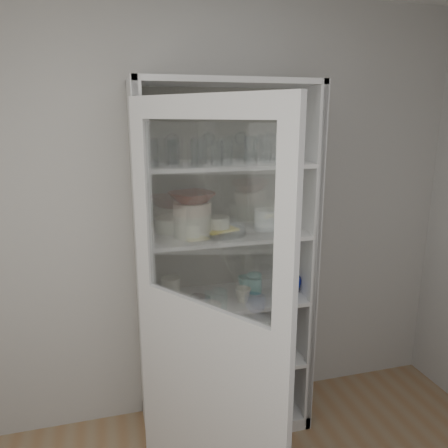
{
  "coord_description": "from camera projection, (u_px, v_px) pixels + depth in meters",
  "views": [
    {
      "loc": [
        -0.44,
        -1.07,
        1.92
      ],
      "look_at": [
        0.2,
        1.27,
        1.31
      ],
      "focal_mm": 35.0,
      "sensor_mm": 36.0,
      "label": 1
    }
  ],
  "objects": [
    {
      "name": "tumbler_2",
      "position": [
        227.0,
        153.0,
        2.28
      ],
      "size": [
        0.07,
        0.07,
        0.13
      ],
      "primitive_type": "cylinder",
      "rotation": [
        0.0,
        0.0,
        0.15
      ],
      "color": "silver",
      "rests_on": "shelf_glass"
    },
    {
      "name": "tumbler_1",
      "position": [
        197.0,
        153.0,
        2.22
      ],
      "size": [
        0.07,
        0.07,
        0.14
      ],
      "primitive_type": "cylinder",
      "rotation": [
        0.0,
        0.0,
        -0.04
      ],
      "color": "silver",
      "rests_on": "shelf_glass"
    },
    {
      "name": "cream_dish",
      "position": [
        218.0,
        351.0,
        2.7
      ],
      "size": [
        0.29,
        0.29,
        0.07
      ],
      "primitive_type": "imported",
      "rotation": [
        0.0,
        0.0,
        0.26
      ],
      "color": "beige",
      "rests_on": "shelf_bot"
    },
    {
      "name": "cream_bowl",
      "position": [
        192.0,
        208.0,
        2.39
      ],
      "size": [
        0.22,
        0.22,
        0.07
      ],
      "primitive_type": "cylinder",
      "rotation": [
        0.0,
        0.0,
        -0.04
      ],
      "color": "beige",
      "rests_on": "plate_stack_front"
    },
    {
      "name": "goblet_1",
      "position": [
        209.0,
        145.0,
        2.47
      ],
      "size": [
        0.08,
        0.08,
        0.18
      ],
      "primitive_type": null,
      "color": "silver",
      "rests_on": "shelf_glass"
    },
    {
      "name": "goblet_0",
      "position": [
        173.0,
        146.0,
        2.42
      ],
      "size": [
        0.08,
        0.08,
        0.17
      ],
      "primitive_type": null,
      "color": "silver",
      "rests_on": "shelf_glass"
    },
    {
      "name": "teal_jar",
      "position": [
        254.0,
        284.0,
        2.66
      ],
      "size": [
        0.09,
        0.09,
        0.11
      ],
      "color": "teal",
      "rests_on": "shelf_mugs"
    },
    {
      "name": "white_canister",
      "position": [
        171.0,
        288.0,
        2.56
      ],
      "size": [
        0.15,
        0.15,
        0.14
      ],
      "primitive_type": "cylinder",
      "rotation": [
        0.0,
        0.0,
        -0.34
      ],
      "color": "beige",
      "rests_on": "shelf_mugs"
    },
    {
      "name": "white_ramekin",
      "position": [
        217.0,
        222.0,
        2.48
      ],
      "size": [
        0.17,
        0.17,
        0.06
      ],
      "primitive_type": "cylinder",
      "rotation": [
        0.0,
        0.0,
        0.22
      ],
      "color": "beige",
      "rests_on": "yellow_trivet"
    },
    {
      "name": "pantry_cabinet",
      "position": [
        221.0,
        280.0,
        2.65
      ],
      "size": [
        1.0,
        0.45,
        2.1
      ],
      "color": "silver",
      "rests_on": "floor"
    },
    {
      "name": "goblet_2",
      "position": [
        241.0,
        145.0,
        2.51
      ],
      "size": [
        0.08,
        0.08,
        0.18
      ],
      "primitive_type": null,
      "color": "silver",
      "rests_on": "shelf_glass"
    },
    {
      "name": "tumbler_10",
      "position": [
        249.0,
        150.0,
        2.44
      ],
      "size": [
        0.08,
        0.08,
        0.13
      ],
      "primitive_type": "cylinder",
      "rotation": [
        0.0,
        0.0,
        -0.42
      ],
      "color": "silver",
      "rests_on": "shelf_glass"
    },
    {
      "name": "tumbler_11",
      "position": [
        262.0,
        148.0,
        2.48
      ],
      "size": [
        0.08,
        0.08,
        0.15
      ],
      "primitive_type": "cylinder",
      "rotation": [
        0.0,
        0.0,
        -0.08
      ],
      "color": "silver",
      "rests_on": "shelf_glass"
    },
    {
      "name": "glass_platter",
      "position": [
        217.0,
        231.0,
        2.49
      ],
      "size": [
        0.34,
        0.34,
        0.02
      ],
      "primitive_type": "cylinder",
      "rotation": [
        0.0,
        0.0,
        -0.0
      ],
      "color": "silver",
      "rests_on": "shelf_plates"
    },
    {
      "name": "tumbler_0",
      "position": [
        152.0,
        154.0,
        2.17
      ],
      "size": [
        0.08,
        0.08,
        0.14
      ],
      "primitive_type": "cylinder",
      "rotation": [
        0.0,
        0.0,
        -0.13
      ],
      "color": "silver",
      "rests_on": "shelf_glass"
    },
    {
      "name": "tumbler_8",
      "position": [
        174.0,
        152.0,
        2.33
      ],
      "size": [
        0.08,
        0.08,
        0.12
      ],
      "primitive_type": "cylinder",
      "rotation": [
        0.0,
        0.0,
        -0.42
      ],
      "color": "silver",
      "rests_on": "shelf_glass"
    },
    {
      "name": "mug_blue",
      "position": [
        290.0,
        284.0,
        2.67
      ],
      "size": [
        0.17,
        0.17,
        0.1
      ],
      "primitive_type": "imported",
      "rotation": [
        0.0,
        0.0,
        -0.42
      ],
      "color": "navy",
      "rests_on": "shelf_mugs"
    },
    {
      "name": "plate_stack_front",
      "position": [
        193.0,
        225.0,
        2.41
      ],
      "size": [
        0.21,
        0.21,
        0.13
      ],
      "primitive_type": "cylinder",
      "color": "beige",
      "rests_on": "shelf_plates"
    },
    {
      "name": "tin_box",
      "position": [
        232.0,
        352.0,
        2.7
      ],
      "size": [
        0.25,
        0.22,
        0.06
      ],
      "primitive_type": "cube",
      "rotation": [
        0.0,
        0.0,
        0.39
      ],
      "color": "#B3B3B3",
      "rests_on": "shelf_bot"
    },
    {
      "name": "tumbler_5",
      "position": [
        266.0,
        151.0,
        2.35
      ],
      "size": [
        0.08,
        0.08,
        0.13
      ],
      "primitive_type": "cylinder",
      "rotation": [
        0.0,
        0.0,
        0.26
      ],
      "color": "silver",
      "rests_on": "shelf_glass"
    },
    {
      "name": "plate_stack_back",
      "position": [
        172.0,
        224.0,
        2.52
      ],
      "size": [
        0.2,
        0.2,
        0.08
      ],
      "primitive_type": "cylinder",
      "color": "beige",
      "rests_on": "shelf_plates"
    },
    {
      "name": "tumbler_7",
      "position": [
        170.0,
        152.0,
        2.32
      ],
      "size": [
        0.07,
        0.07,
        0.13
      ],
      "primitive_type": "cylinder",
      "rotation": [
        0.0,
        0.0,
        -0.1
      ],
      "color": "silver",
      "rests_on": "shelf_glass"
    },
    {
      "name": "grey_bowl_stack",
      "position": [
        266.0,
        220.0,
        2.55
      ],
      "size": [
        0.14,
        0.14,
        0.12
      ],
      "primitive_type": "cylinder",
      "color": "#ADB7B9",
      "rests_on": "shelf_plates"
    },
    {
      "name": "tumbler_6",
      "position": [
        280.0,
        149.0,
        2.34
      ],
      "size": [
        0.08,
        0.08,
        0.16
      ],
      "primitive_type": "cylinder",
      "rotation": [
        0.0,
        0.0,
        -0.07
      ],
      "color": "silver",
      "rests_on": "shelf_glass"
    },
    {
      "name": "mug_white",
      "position": [
        243.0,
        295.0,
        2.53
      ],
      "size": [
        0.1,
        0.1,
        0.08
      ],
      "primitive_type": "imported",
      "rotation": [
        0.0,
        0.0,
        -0.09
      ],
      "color": "beige",
      "rests_on": "shelf_mugs"
    },
    {
      "name": "goblet_3",
      "position": [
        268.0,
        145.0,
        2.56
      ],
      "size": [
        0.08,
        0.08,
        0.17
      ],
      "primitive_type": null,
      "color": "silver",
      "rests_on": "shelf_glass"
    },
    {
      "name": "measuring_cups",
      "position": [
        199.0,
        299.0,
        2.52
      ],
      "size": [
        0.1,
        0.1,
        0.04
      ],
      "primitive_type": "cylinder",
      "color": "#B7B5C4",
      "rests_on": "shelf_mugs"
    },
    {
      "name": "tumbler_3",
      "position": [
        217.0,
        153.0,
        2.26
      ],
      "size": [
        0.08,
        0.08,
        0.13
      ],
      "primitive_type": "cylinder",
      "rotation": [
        0.0,
        0.0,
        0.28
      ],
      "color": "silver",
      "rests_on": "shelf_glass"
    },
    {
      "name": "wall_back",
      "position": [
        183.0,
        219.0,
        2.67
      ],
      "size": [
        3.6,
        0.02,
        2.6
      ],
      "primitive_type": "cube",
      "color": "#AEADAB",
      "rests_on": "ground"
    },
    {
      "name": "mug_teal",
      "position": [
        246.0,
        284.0,
        2.68
      ],
      "size": [
        0.1,
        0.1,
        0.09
      ],
      "primitive_type": "imported",
      "rotation": [
        0.0,
        0.0,
        -0.02
      ],
      "color": "teal",
      "rests_on": "shelf_mugs"
    },
    {
      "name": "tumbler_4",
      "position": [
        251.0,
        150.0,
        2.3
      ],
      "size": [
        0.08,
        0.08,
        0.15
      ],
      "primitive_type": "cylinder",
      "rotation": [
        0.0,
        0.0,
        -0.15
      ],
      "color": "silver",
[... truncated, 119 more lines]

